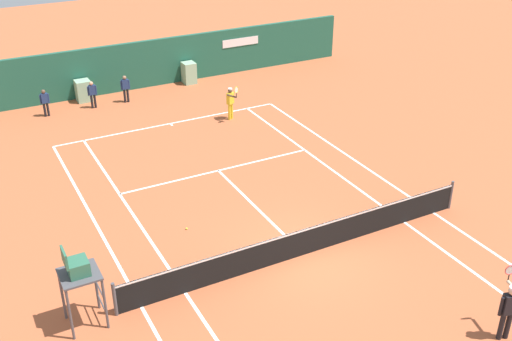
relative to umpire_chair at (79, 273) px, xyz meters
name	(u,v)px	position (x,y,z in m)	size (l,w,h in m)	color
ground_plane	(295,245)	(6.80, 0.51, -1.64)	(80.00, 80.00, 0.01)	#B25633
tennis_net	(305,241)	(6.80, -0.06, -1.14)	(12.10, 0.10, 1.07)	#4C4C51
sponsor_back_wall	(133,67)	(6.81, 16.90, -0.45)	(25.00, 1.02, 2.47)	#1E5642
umpire_chair	(79,273)	(0.00, 0.00, 0.00)	(1.00, 1.00, 2.44)	#47474C
player_on_baseline	(231,101)	(9.52, 10.80, -0.72)	(0.46, 0.80, 1.77)	yellow
player_near_side	(509,307)	(9.39, -5.58, -0.65)	(0.80, 0.68, 1.88)	black
ball_kid_left_post	(125,87)	(5.86, 15.22, -0.85)	(0.46, 0.20, 1.38)	black
ball_kid_right_post	(92,93)	(4.21, 15.22, -0.87)	(0.45, 0.19, 1.36)	black
ball_kid_centre_post	(45,101)	(1.96, 15.22, -0.88)	(0.44, 0.18, 1.32)	black
tennis_ball_by_sideline	(187,229)	(4.09, 2.99, -1.61)	(0.07, 0.07, 0.07)	#CCE033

